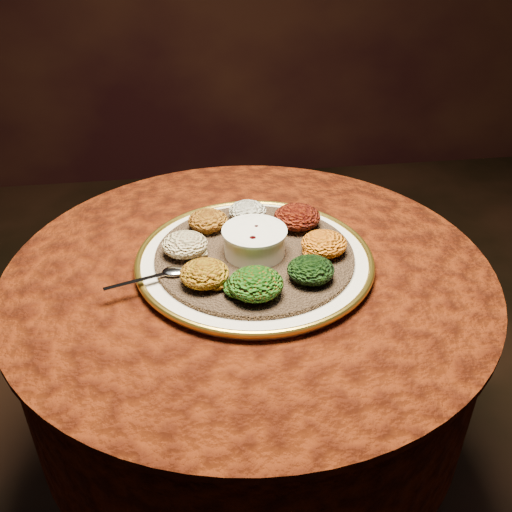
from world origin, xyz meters
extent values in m
plane|color=black|center=(0.00, 0.00, 0.00)|extent=(4.00, 4.00, 0.00)
cylinder|color=black|center=(0.00, 0.00, 0.02)|extent=(0.44, 0.44, 0.04)
cylinder|color=black|center=(0.00, 0.00, 0.34)|extent=(0.12, 0.12, 0.68)
cylinder|color=black|center=(0.00, 0.00, 0.70)|extent=(0.80, 0.80, 0.04)
cylinder|color=#481606|center=(0.00, 0.00, 0.56)|extent=(0.93, 0.93, 0.34)
cylinder|color=#481606|center=(0.00, 0.00, 0.73)|extent=(0.96, 0.96, 0.01)
cylinder|color=white|center=(0.01, 0.00, 0.74)|extent=(0.52, 0.52, 0.02)
torus|color=#B8922E|center=(0.01, 0.00, 0.75)|extent=(0.47, 0.47, 0.01)
cylinder|color=brown|center=(0.01, 0.00, 0.76)|extent=(0.40, 0.40, 0.01)
cylinder|color=silver|center=(0.01, 0.00, 0.79)|extent=(0.12, 0.12, 0.05)
cylinder|color=silver|center=(0.01, 0.00, 0.81)|extent=(0.13, 0.13, 0.01)
cylinder|color=#550A04|center=(0.01, 0.00, 0.80)|extent=(0.10, 0.10, 0.01)
ellipsoid|color=silver|center=(-0.15, -0.05, 0.77)|extent=(0.04, 0.03, 0.01)
cube|color=silver|center=(-0.21, -0.07, 0.77)|extent=(0.12, 0.05, 0.00)
ellipsoid|color=white|center=(0.01, 0.14, 0.78)|extent=(0.08, 0.08, 0.04)
ellipsoid|color=black|center=(0.11, 0.09, 0.79)|extent=(0.10, 0.09, 0.05)
ellipsoid|color=#B6800F|center=(0.14, -0.02, 0.78)|extent=(0.09, 0.09, 0.04)
ellipsoid|color=black|center=(0.10, -0.10, 0.78)|extent=(0.09, 0.08, 0.04)
ellipsoid|color=#AF320B|center=(-0.01, -0.13, 0.79)|extent=(0.10, 0.09, 0.05)
ellipsoid|color=#A1730E|center=(-0.09, -0.08, 0.78)|extent=(0.09, 0.08, 0.04)
ellipsoid|color=maroon|center=(-0.12, 0.02, 0.78)|extent=(0.09, 0.08, 0.04)
ellipsoid|color=#A35F13|center=(-0.07, 0.11, 0.78)|extent=(0.08, 0.08, 0.04)
camera|label=1|loc=(-0.12, -0.92, 1.37)|focal=40.00mm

